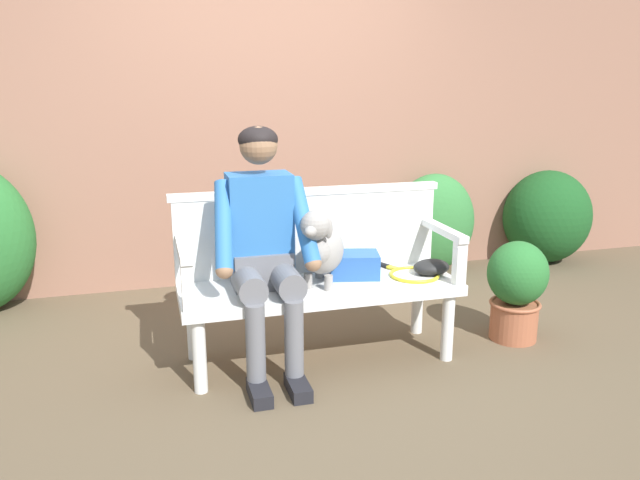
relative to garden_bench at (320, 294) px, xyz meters
name	(u,v)px	position (x,y,z in m)	size (l,w,h in m)	color
ground_plane	(320,358)	(0.00, 0.00, -0.40)	(40.00, 40.00, 0.00)	brown
brick_garden_fence	(261,122)	(0.00, 1.69, 0.84)	(8.00, 0.30, 2.47)	#936651
hedge_bush_mid_left	(433,223)	(1.36, 1.37, 0.01)	(0.72, 0.43, 0.82)	#337538
hedge_bush_mid_right	(547,217)	(2.44, 1.36, 0.00)	(0.76, 0.71, 0.80)	#194C1E
garden_bench	(320,294)	(0.00, 0.00, 0.00)	(1.55, 0.53, 0.46)	white
bench_backrest	(309,229)	(0.00, 0.24, 0.32)	(1.59, 0.06, 0.50)	white
bench_armrest_left_end	(185,263)	(-0.74, -0.09, 0.26)	(0.06, 0.53, 0.28)	white
bench_armrest_right_end	(449,243)	(0.74, -0.09, 0.26)	(0.06, 0.53, 0.28)	white
person_seated	(263,241)	(-0.32, -0.02, 0.33)	(0.56, 0.67, 1.33)	black
dog_on_bench	(322,247)	(0.00, -0.04, 0.28)	(0.35, 0.43, 0.45)	gray
tennis_racket	(411,274)	(0.55, 0.00, 0.07)	(0.39, 0.57, 0.03)	yellow
baseball_glove	(431,267)	(0.67, -0.02, 0.11)	(0.22, 0.17, 0.09)	black
sports_bag	(354,265)	(0.22, 0.06, 0.13)	(0.28, 0.20, 0.14)	#2856A3
potted_plant	(517,287)	(1.23, -0.05, -0.06)	(0.36, 0.36, 0.62)	#A85B3D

